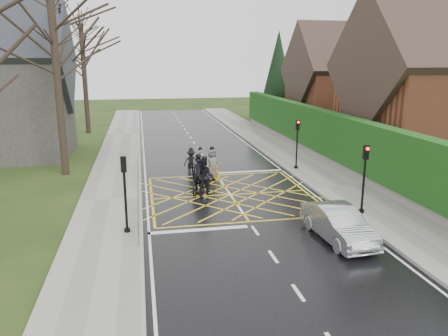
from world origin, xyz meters
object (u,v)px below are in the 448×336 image
object	(u,v)px
cyclist_mid	(191,164)
cyclist_lead	(212,168)
cyclist_rear	(199,180)
cyclist_back	(205,180)
cyclist_front	(200,164)
car	(338,224)

from	to	relation	value
cyclist_mid	cyclist_lead	xyz separation A→B (m)	(1.04, -1.53, 0.08)
cyclist_rear	cyclist_back	bearing A→B (deg)	-43.01
cyclist_mid	cyclist_front	distance (m)	0.56
cyclist_lead	cyclist_back	bearing A→B (deg)	-123.13
cyclist_rear	cyclist_front	world-z (taller)	cyclist_rear
cyclist_lead	cyclist_mid	bearing A→B (deg)	107.74
cyclist_lead	car	world-z (taller)	cyclist_lead
cyclist_mid	car	bearing A→B (deg)	-76.32
cyclist_back	cyclist_mid	world-z (taller)	cyclist_back
cyclist_front	cyclist_rear	bearing A→B (deg)	-87.18
cyclist_front	cyclist_mid	bearing A→B (deg)	172.30
cyclist_front	car	bearing A→B (deg)	-59.14
cyclist_rear	car	xyz separation A→B (m)	(4.40, -7.28, -0.01)
cyclist_back	cyclist_mid	distance (m)	4.51
cyclist_rear	cyclist_mid	size ratio (longest dim) A/B	1.30
cyclist_rear	cyclist_back	size ratio (longest dim) A/B	1.06
cyclist_rear	cyclist_back	distance (m)	0.59
cyclist_mid	cyclist_lead	size ratio (longest dim) A/B	0.81
cyclist_mid	cyclist_lead	bearing A→B (deg)	-63.10
cyclist_lead	car	size ratio (longest dim) A/B	0.53
cyclist_rear	cyclist_mid	xyz separation A→B (m)	(0.07, 3.97, -0.08)
car	cyclist_lead	bearing A→B (deg)	104.79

